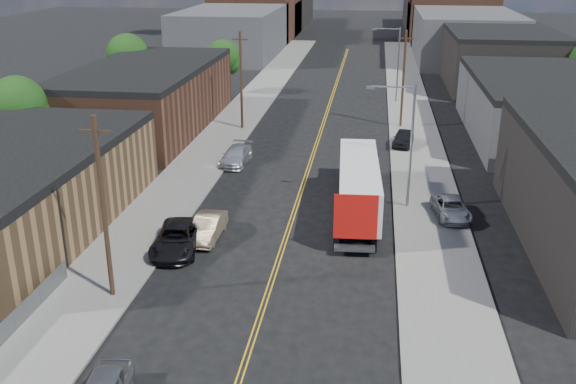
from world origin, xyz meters
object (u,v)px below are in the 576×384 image
(car_left_c, at_px, (177,239))
(car_right_lot_a, at_px, (451,208))
(car_right_lot_c, at_px, (403,138))
(car_right_oncoming, at_px, (364,220))
(car_left_d, at_px, (236,156))
(car_left_b, at_px, (207,227))
(semi_truck, at_px, (359,180))

(car_left_c, bearing_deg, car_right_lot_a, 17.85)
(car_right_lot_c, bearing_deg, car_right_oncoming, -90.24)
(car_left_d, xyz_separation_m, car_right_oncoming, (11.40, -12.89, -0.03))
(car_left_c, bearing_deg, car_right_oncoming, 16.62)
(car_left_d, xyz_separation_m, car_right_lot_c, (14.60, 7.18, 0.13))
(car_left_b, distance_m, car_left_c, 2.44)
(semi_truck, xyz_separation_m, car_right_lot_a, (6.41, -0.78, -1.49))
(car_left_b, relative_size, car_right_lot_c, 1.08)
(car_left_d, height_order, car_right_oncoming, car_left_d)
(car_left_b, bearing_deg, semi_truck, 34.48)
(car_left_c, xyz_separation_m, car_left_d, (0.00, 17.46, -0.05))
(semi_truck, bearing_deg, car_right_lot_a, -9.78)
(car_left_d, relative_size, car_right_lot_a, 1.11)
(semi_truck, height_order, car_left_d, semi_truck)
(car_right_lot_a, bearing_deg, semi_truck, 165.56)
(car_right_oncoming, bearing_deg, car_left_c, 17.60)
(semi_truck, bearing_deg, car_left_c, -146.07)
(car_right_lot_a, height_order, car_right_lot_c, car_right_lot_c)
(car_right_oncoming, bearing_deg, car_left_d, -52.74)
(car_left_c, xyz_separation_m, car_right_oncoming, (11.40, 4.57, -0.08))
(car_left_c, bearing_deg, car_left_b, 49.79)
(car_right_oncoming, height_order, car_right_lot_a, same)
(car_left_b, distance_m, car_right_oncoming, 10.33)
(semi_truck, height_order, car_left_c, semi_truck)
(semi_truck, xyz_separation_m, car_right_lot_c, (3.70, 16.48, -1.41))
(semi_truck, xyz_separation_m, car_left_b, (-9.50, -6.15, -1.53))
(semi_truck, relative_size, car_left_c, 2.70)
(car_right_oncoming, distance_m, car_right_lot_c, 20.32)
(car_left_b, height_order, car_right_lot_a, car_left_b)
(car_left_b, distance_m, car_right_lot_a, 16.79)
(semi_truck, relative_size, car_left_d, 2.99)
(car_left_c, relative_size, car_left_d, 1.11)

